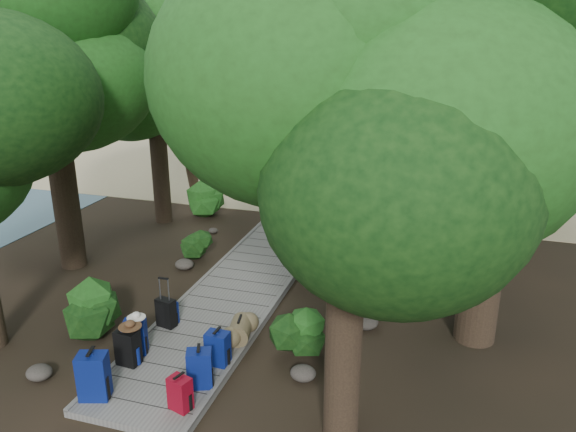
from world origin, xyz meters
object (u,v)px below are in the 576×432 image
(backpack_left_b, at_px, (128,345))
(backpack_right_a, at_px, (180,392))
(duffel_right_khaki, at_px, (240,330))
(kayak, at_px, (262,164))
(backpack_left_a, at_px, (93,374))
(sun_lounger, at_px, (437,172))
(lone_suitcase_on_sand, at_px, (338,181))
(backpack_right_b, at_px, (200,367))
(suitcase_on_boardwalk, at_px, (166,313))
(backpack_left_d, at_px, (169,312))
(backpack_left_c, at_px, (135,335))
(backpack_right_d, at_px, (221,344))
(backpack_right_c, at_px, (218,347))

(backpack_left_b, height_order, backpack_right_a, backpack_left_b)
(duffel_right_khaki, distance_m, kayak, 13.12)
(backpack_left_a, distance_m, sun_lounger, 15.57)
(lone_suitcase_on_sand, bearing_deg, duffel_right_khaki, -90.42)
(backpack_right_b, xyz_separation_m, sun_lounger, (2.93, 14.20, -0.12))
(suitcase_on_boardwalk, bearing_deg, backpack_right_a, -44.50)
(duffel_right_khaki, height_order, sun_lounger, sun_lounger)
(lone_suitcase_on_sand, height_order, sun_lounger, lone_suitcase_on_sand)
(backpack_right_b, height_order, sun_lounger, backpack_right_b)
(backpack_right_a, height_order, suitcase_on_boardwalk, backpack_right_a)
(backpack_left_d, height_order, lone_suitcase_on_sand, lone_suitcase_on_sand)
(backpack_left_a, height_order, backpack_left_c, backpack_left_a)
(backpack_left_a, xyz_separation_m, backpack_right_d, (1.41, 1.62, -0.18))
(backpack_left_c, xyz_separation_m, backpack_left_d, (0.06, 1.08, -0.10))
(backpack_right_d, bearing_deg, backpack_right_b, -110.71)
(backpack_right_c, bearing_deg, backpack_left_b, -160.98)
(backpack_left_c, bearing_deg, backpack_right_b, -38.65)
(backpack_left_d, height_order, backpack_right_b, backpack_right_b)
(backpack_left_b, xyz_separation_m, backpack_right_b, (1.44, -0.21, 0.01))
(backpack_left_c, height_order, backpack_right_c, backpack_left_c)
(backpack_right_a, relative_size, backpack_right_d, 1.21)
(backpack_left_d, distance_m, backpack_right_c, 1.75)
(kayak, bearing_deg, backpack_left_b, -90.21)
(kayak, bearing_deg, backpack_right_c, -83.95)
(backpack_left_a, relative_size, backpack_right_a, 1.42)
(backpack_left_a, relative_size, kayak, 0.25)
(backpack_left_d, xyz_separation_m, kayak, (-2.47, 12.36, -0.18))
(lone_suitcase_on_sand, bearing_deg, backpack_right_d, -91.14)
(backpack_left_b, xyz_separation_m, duffel_right_khaki, (1.53, 1.27, -0.15))
(backpack_left_d, relative_size, backpack_right_d, 1.01)
(backpack_right_a, distance_m, backpack_right_b, 0.60)
(backpack_right_b, height_order, duffel_right_khaki, backpack_right_b)
(backpack_right_b, xyz_separation_m, lone_suitcase_on_sand, (-0.32, 11.76, -0.10))
(backpack_right_a, bearing_deg, backpack_left_c, 159.13)
(suitcase_on_boardwalk, bearing_deg, sun_lounger, 83.15)
(backpack_left_b, height_order, backpack_right_b, backpack_right_b)
(backpack_right_b, relative_size, backpack_right_d, 1.45)
(duffel_right_khaki, bearing_deg, backpack_right_c, -106.30)
(lone_suitcase_on_sand, xyz_separation_m, sun_lounger, (3.25, 2.45, -0.01))
(backpack_left_b, relative_size, backpack_right_a, 1.18)
(backpack_right_d, distance_m, duffel_right_khaki, 0.62)
(backpack_right_b, bearing_deg, backpack_left_b, 149.46)
(duffel_right_khaki, bearing_deg, backpack_left_b, -151.56)
(backpack_left_b, bearing_deg, backpack_left_d, 94.83)
(backpack_right_d, bearing_deg, backpack_right_a, -112.70)
(backpack_right_a, relative_size, backpack_right_c, 0.90)
(backpack_left_d, xyz_separation_m, backpack_right_d, (1.42, -0.75, -0.00))
(backpack_left_c, height_order, backpack_left_d, backpack_left_c)
(duffel_right_khaki, bearing_deg, backpack_right_d, -111.68)
(backpack_right_a, height_order, backpack_right_c, backpack_right_c)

